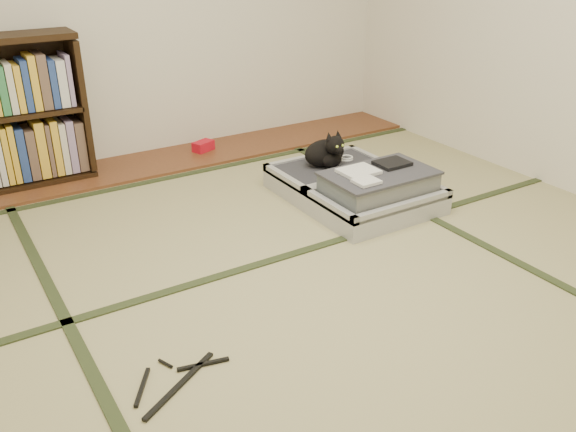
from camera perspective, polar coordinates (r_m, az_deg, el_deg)
floor at (r=2.73m, az=3.02°, el=-7.69°), size 4.50×4.50×0.00m
wood_strip at (r=4.34m, az=-12.18°, el=4.92°), size 4.00×0.50×0.02m
red_item at (r=4.48m, az=-7.93°, el=6.50°), size 0.17×0.14×0.07m
tatami_borders at (r=3.08m, az=-2.21°, el=-3.37°), size 4.00×4.50×0.01m
suitcase at (r=3.63m, az=6.50°, el=2.72°), size 0.70×0.93×0.28m
cat at (r=3.79m, az=3.66°, el=5.95°), size 0.31×0.31×0.25m
cable_coil at (r=3.95m, az=5.45°, el=5.41°), size 0.10×0.10×0.02m
hanger at (r=2.31m, az=-10.40°, el=-14.82°), size 0.39×0.28×0.01m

